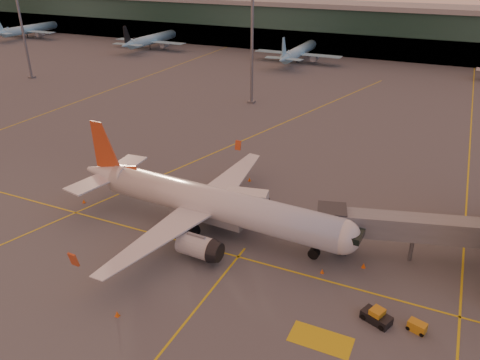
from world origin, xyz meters
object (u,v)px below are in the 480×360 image
at_px(pushback_tug, 376,317).
at_px(main_airplane, 208,203).
at_px(catering_truck, 247,204).
at_px(gpu_cart, 417,327).

bearing_deg(pushback_tug, main_airplane, -177.30).
distance_m(main_airplane, catering_truck, 5.95).
bearing_deg(main_airplane, catering_truck, 54.95).
bearing_deg(gpu_cart, catering_truck, 169.31).
xyz_separation_m(main_airplane, pushback_tug, (23.52, -8.29, -3.42)).
xyz_separation_m(gpu_cart, pushback_tug, (-3.85, -0.36, 0.11)).
height_order(catering_truck, gpu_cart, catering_truck).
bearing_deg(catering_truck, main_airplane, -139.13).
distance_m(main_airplane, pushback_tug, 25.17).
relative_size(main_airplane, catering_truck, 6.81).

